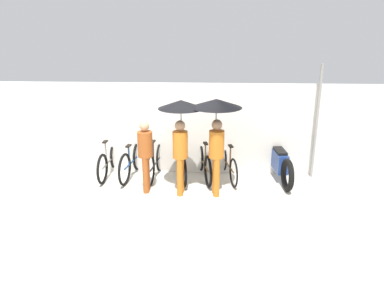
{
  "coord_description": "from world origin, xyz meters",
  "views": [
    {
      "loc": [
        1.0,
        -7.07,
        3.51
      ],
      "look_at": [
        0.61,
        0.82,
        1.0
      ],
      "focal_mm": 35.0,
      "sensor_mm": 36.0,
      "label": 1
    }
  ],
  "objects_px": {
    "motorcycle": "(279,162)",
    "pedestrian_trailing": "(216,119)",
    "parked_bicycle_2": "(155,163)",
    "parked_bicycle_4": "(204,163)",
    "parked_bicycle_3": "(180,162)",
    "parked_bicycle_0": "(109,161)",
    "parked_bicycle_1": "(132,161)",
    "parked_bicycle_5": "(228,164)",
    "pedestrian_center": "(181,122)",
    "pedestrian_leading": "(145,151)"
  },
  "relations": [
    {
      "from": "pedestrian_trailing",
      "to": "parked_bicycle_1",
      "type": "bearing_deg",
      "value": 149.87
    },
    {
      "from": "parked_bicycle_5",
      "to": "pedestrian_trailing",
      "type": "bearing_deg",
      "value": 148.74
    },
    {
      "from": "parked_bicycle_0",
      "to": "motorcycle",
      "type": "relative_size",
      "value": 0.81
    },
    {
      "from": "motorcycle",
      "to": "pedestrian_trailing",
      "type": "bearing_deg",
      "value": 114.93
    },
    {
      "from": "parked_bicycle_3",
      "to": "pedestrian_leading",
      "type": "xyz_separation_m",
      "value": [
        -0.67,
        -0.82,
        0.54
      ]
    },
    {
      "from": "pedestrian_center",
      "to": "parked_bicycle_1",
      "type": "bearing_deg",
      "value": 151.69
    },
    {
      "from": "parked_bicycle_3",
      "to": "pedestrian_leading",
      "type": "relative_size",
      "value": 1.13
    },
    {
      "from": "parked_bicycle_2",
      "to": "parked_bicycle_5",
      "type": "distance_m",
      "value": 1.73
    },
    {
      "from": "parked_bicycle_2",
      "to": "parked_bicycle_4",
      "type": "relative_size",
      "value": 0.99
    },
    {
      "from": "parked_bicycle_1",
      "to": "pedestrian_leading",
      "type": "height_order",
      "value": "pedestrian_leading"
    },
    {
      "from": "parked_bicycle_2",
      "to": "pedestrian_leading",
      "type": "bearing_deg",
      "value": 178.59
    },
    {
      "from": "pedestrian_trailing",
      "to": "motorcycle",
      "type": "xyz_separation_m",
      "value": [
        1.53,
        0.89,
        -1.25
      ]
    },
    {
      "from": "parked_bicycle_1",
      "to": "pedestrian_center",
      "type": "xyz_separation_m",
      "value": [
        1.25,
        -0.82,
        1.2
      ]
    },
    {
      "from": "parked_bicycle_2",
      "to": "pedestrian_center",
      "type": "bearing_deg",
      "value": -133.27
    },
    {
      "from": "parked_bicycle_2",
      "to": "pedestrian_trailing",
      "type": "distance_m",
      "value": 2.05
    },
    {
      "from": "parked_bicycle_4",
      "to": "parked_bicycle_5",
      "type": "bearing_deg",
      "value": -97.86
    },
    {
      "from": "parked_bicycle_0",
      "to": "pedestrian_leading",
      "type": "xyz_separation_m",
      "value": [
        1.06,
        -0.87,
        0.56
      ]
    },
    {
      "from": "parked_bicycle_4",
      "to": "motorcycle",
      "type": "height_order",
      "value": "parked_bicycle_4"
    },
    {
      "from": "parked_bicycle_0",
      "to": "parked_bicycle_5",
      "type": "relative_size",
      "value": 1.02
    },
    {
      "from": "parked_bicycle_1",
      "to": "motorcycle",
      "type": "relative_size",
      "value": 0.82
    },
    {
      "from": "parked_bicycle_4",
      "to": "pedestrian_leading",
      "type": "bearing_deg",
      "value": 111.67
    },
    {
      "from": "parked_bicycle_2",
      "to": "motorcycle",
      "type": "relative_size",
      "value": 0.82
    },
    {
      "from": "parked_bicycle_0",
      "to": "pedestrian_trailing",
      "type": "height_order",
      "value": "pedestrian_trailing"
    },
    {
      "from": "parked_bicycle_2",
      "to": "pedestrian_center",
      "type": "relative_size",
      "value": 0.84
    },
    {
      "from": "parked_bicycle_0",
      "to": "pedestrian_leading",
      "type": "distance_m",
      "value": 1.49
    },
    {
      "from": "parked_bicycle_0",
      "to": "parked_bicycle_5",
      "type": "height_order",
      "value": "parked_bicycle_5"
    },
    {
      "from": "parked_bicycle_5",
      "to": "pedestrian_trailing",
      "type": "xyz_separation_m",
      "value": [
        -0.31,
        -0.86,
        1.3
      ]
    },
    {
      "from": "parked_bicycle_3",
      "to": "pedestrian_trailing",
      "type": "xyz_separation_m",
      "value": [
        0.84,
        -0.83,
        1.27
      ]
    },
    {
      "from": "parked_bicycle_3",
      "to": "pedestrian_center",
      "type": "xyz_separation_m",
      "value": [
        0.1,
        -0.84,
        1.21
      ]
    },
    {
      "from": "parked_bicycle_1",
      "to": "parked_bicycle_4",
      "type": "xyz_separation_m",
      "value": [
        1.73,
        0.01,
        -0.01
      ]
    },
    {
      "from": "parked_bicycle_4",
      "to": "motorcycle",
      "type": "distance_m",
      "value": 1.79
    },
    {
      "from": "parked_bicycle_2",
      "to": "parked_bicycle_0",
      "type": "bearing_deg",
      "value": 89.95
    },
    {
      "from": "parked_bicycle_4",
      "to": "pedestrian_center",
      "type": "xyz_separation_m",
      "value": [
        -0.48,
        -0.83,
        1.21
      ]
    },
    {
      "from": "parked_bicycle_5",
      "to": "pedestrian_trailing",
      "type": "distance_m",
      "value": 1.59
    },
    {
      "from": "pedestrian_leading",
      "to": "pedestrian_trailing",
      "type": "height_order",
      "value": "pedestrian_trailing"
    },
    {
      "from": "parked_bicycle_2",
      "to": "parked_bicycle_3",
      "type": "xyz_separation_m",
      "value": [
        0.58,
        0.06,
        0.0
      ]
    },
    {
      "from": "parked_bicycle_1",
      "to": "parked_bicycle_5",
      "type": "height_order",
      "value": "parked_bicycle_1"
    },
    {
      "from": "parked_bicycle_2",
      "to": "parked_bicycle_4",
      "type": "height_order",
      "value": "parked_bicycle_4"
    },
    {
      "from": "parked_bicycle_1",
      "to": "motorcycle",
      "type": "bearing_deg",
      "value": -81.27
    },
    {
      "from": "parked_bicycle_1",
      "to": "parked_bicycle_5",
      "type": "distance_m",
      "value": 2.31
    },
    {
      "from": "parked_bicycle_4",
      "to": "pedestrian_center",
      "type": "height_order",
      "value": "pedestrian_center"
    },
    {
      "from": "parked_bicycle_5",
      "to": "parked_bicycle_4",
      "type": "bearing_deg",
      "value": 82.39
    },
    {
      "from": "parked_bicycle_1",
      "to": "parked_bicycle_0",
      "type": "bearing_deg",
      "value": 91.01
    },
    {
      "from": "parked_bicycle_4",
      "to": "motorcycle",
      "type": "bearing_deg",
      "value": -99.58
    },
    {
      "from": "motorcycle",
      "to": "parked_bicycle_5",
      "type": "bearing_deg",
      "value": 85.91
    },
    {
      "from": "pedestrian_leading",
      "to": "motorcycle",
      "type": "bearing_deg",
      "value": 14.98
    },
    {
      "from": "pedestrian_trailing",
      "to": "parked_bicycle_3",
      "type": "bearing_deg",
      "value": 127.55
    },
    {
      "from": "parked_bicycle_2",
      "to": "parked_bicycle_4",
      "type": "distance_m",
      "value": 1.16
    },
    {
      "from": "parked_bicycle_1",
      "to": "pedestrian_leading",
      "type": "distance_m",
      "value": 1.09
    },
    {
      "from": "pedestrian_center",
      "to": "pedestrian_trailing",
      "type": "bearing_deg",
      "value": 5.53
    }
  ]
}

